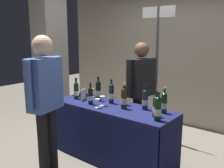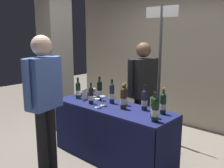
% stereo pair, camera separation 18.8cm
% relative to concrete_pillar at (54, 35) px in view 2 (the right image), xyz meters
% --- Properties ---
extents(ground_plane, '(12.00, 12.00, 0.00)m').
position_rel_concrete_pillar_xyz_m(ground_plane, '(1.70, -0.32, -1.70)').
color(ground_plane, gray).
extents(back_partition, '(5.23, 0.12, 2.92)m').
position_rel_concrete_pillar_xyz_m(back_partition, '(1.70, 1.64, -0.24)').
color(back_partition, '#B2A893').
rests_on(back_partition, ground_plane).
extents(concrete_pillar, '(0.46, 0.46, 3.40)m').
position_rel_concrete_pillar_xyz_m(concrete_pillar, '(0.00, 0.00, 0.00)').
color(concrete_pillar, gray).
rests_on(concrete_pillar, ground_plane).
extents(tasting_table, '(1.74, 0.60, 0.76)m').
position_rel_concrete_pillar_xyz_m(tasting_table, '(1.70, -0.32, -1.18)').
color(tasting_table, '#191E51').
rests_on(tasting_table, ground_plane).
extents(featured_wine_bottle, '(0.07, 0.07, 0.34)m').
position_rel_concrete_pillar_xyz_m(featured_wine_bottle, '(1.61, -0.23, -0.79)').
color(featured_wine_bottle, '#192333').
rests_on(featured_wine_bottle, tasting_table).
extents(display_bottle_0, '(0.08, 0.08, 0.33)m').
position_rel_concrete_pillar_xyz_m(display_bottle_0, '(2.46, -0.45, -0.79)').
color(display_bottle_0, black).
rests_on(display_bottle_0, tasting_table).
extents(display_bottle_1, '(0.08, 0.08, 0.32)m').
position_rel_concrete_pillar_xyz_m(display_bottle_1, '(1.90, -0.32, -0.79)').
color(display_bottle_1, '#38230F').
rests_on(display_bottle_1, tasting_table).
extents(display_bottle_2, '(0.07, 0.07, 0.32)m').
position_rel_concrete_pillar_xyz_m(display_bottle_2, '(2.39, -0.17, -0.80)').
color(display_bottle_2, black).
rests_on(display_bottle_2, tasting_table).
extents(display_bottle_3, '(0.07, 0.07, 0.30)m').
position_rel_concrete_pillar_xyz_m(display_bottle_3, '(1.42, -0.44, -0.81)').
color(display_bottle_3, black).
rests_on(display_bottle_3, tasting_table).
extents(display_bottle_4, '(0.07, 0.07, 0.33)m').
position_rel_concrete_pillar_xyz_m(display_bottle_4, '(2.13, -0.18, -0.80)').
color(display_bottle_4, '#192333').
rests_on(display_bottle_4, tasting_table).
extents(display_bottle_5, '(0.07, 0.07, 0.31)m').
position_rel_concrete_pillar_xyz_m(display_bottle_5, '(2.37, -0.35, -0.81)').
color(display_bottle_5, '#192333').
rests_on(display_bottle_5, tasting_table).
extents(display_bottle_6, '(0.07, 0.07, 0.31)m').
position_rel_concrete_pillar_xyz_m(display_bottle_6, '(1.81, -0.18, -0.81)').
color(display_bottle_6, black).
rests_on(display_bottle_6, tasting_table).
extents(display_bottle_7, '(0.07, 0.07, 0.31)m').
position_rel_concrete_pillar_xyz_m(display_bottle_7, '(1.06, -0.36, -0.80)').
color(display_bottle_7, black).
rests_on(display_bottle_7, tasting_table).
extents(display_bottle_8, '(0.07, 0.07, 0.35)m').
position_rel_concrete_pillar_xyz_m(display_bottle_8, '(1.37, -0.22, -0.78)').
color(display_bottle_8, black).
rests_on(display_bottle_8, tasting_table).
extents(wine_glass_near_vendor, '(0.07, 0.07, 0.14)m').
position_rel_concrete_pillar_xyz_m(wine_glass_near_vendor, '(1.17, -0.14, -0.83)').
color(wine_glass_near_vendor, silver).
rests_on(wine_glass_near_vendor, tasting_table).
extents(wine_glass_mid, '(0.07, 0.07, 0.12)m').
position_rel_concrete_pillar_xyz_m(wine_glass_mid, '(1.61, -0.50, -0.85)').
color(wine_glass_mid, silver).
rests_on(wine_glass_mid, tasting_table).
extents(wine_glass_near_taster, '(0.08, 0.08, 0.13)m').
position_rel_concrete_pillar_xyz_m(wine_glass_near_taster, '(1.60, -0.40, -0.84)').
color(wine_glass_near_taster, silver).
rests_on(wine_glass_near_taster, tasting_table).
extents(brochure_stand, '(0.09, 0.16, 0.16)m').
position_rel_concrete_pillar_xyz_m(brochure_stand, '(1.19, -0.34, -0.85)').
color(brochure_stand, silver).
rests_on(brochure_stand, tasting_table).
extents(vendor_presenter, '(0.27, 0.59, 1.60)m').
position_rel_concrete_pillar_xyz_m(vendor_presenter, '(1.77, 0.28, -0.74)').
color(vendor_presenter, black).
rests_on(vendor_presenter, ground_plane).
extents(taster_foreground_right, '(0.30, 0.57, 1.70)m').
position_rel_concrete_pillar_xyz_m(taster_foreground_right, '(1.37, -1.13, -0.67)').
color(taster_foreground_right, black).
rests_on(taster_foreground_right, ground_plane).
extents(booth_signpost, '(0.56, 0.04, 2.16)m').
position_rel_concrete_pillar_xyz_m(booth_signpost, '(1.80, 0.71, -0.37)').
color(booth_signpost, '#47474C').
rests_on(booth_signpost, ground_plane).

